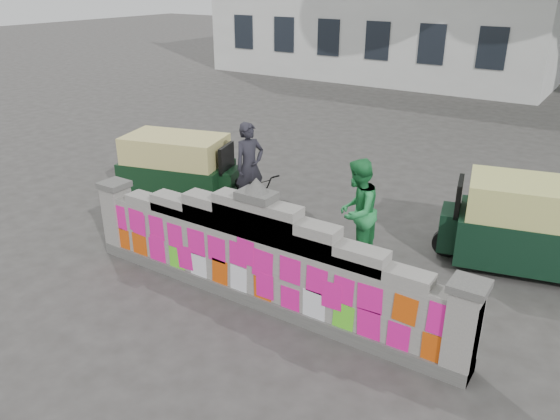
{
  "coord_description": "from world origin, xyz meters",
  "views": [
    {
      "loc": [
        4.19,
        -5.74,
        4.58
      ],
      "look_at": [
        -0.27,
        1.0,
        1.1
      ],
      "focal_mm": 35.0,
      "sensor_mm": 36.0,
      "label": 1
    }
  ],
  "objects": [
    {
      "name": "ground",
      "position": [
        0.0,
        0.0,
        0.0
      ],
      "size": [
        100.0,
        100.0,
        0.0
      ],
      "primitive_type": "plane",
      "color": "#383533",
      "rests_on": "ground"
    },
    {
      "name": "parapet_wall",
      "position": [
        -0.0,
        -0.01,
        0.75
      ],
      "size": [
        6.48,
        0.44,
        2.01
      ],
      "color": "#4C4C49",
      "rests_on": "ground"
    },
    {
      "name": "cyclist_bike",
      "position": [
        -1.94,
        2.45,
        0.52
      ],
      "size": [
        2.08,
        1.34,
        1.03
      ],
      "primitive_type": "imported",
      "rotation": [
        0.0,
        0.0,
        1.21
      ],
      "color": "black",
      "rests_on": "ground"
    },
    {
      "name": "cyclist_rider",
      "position": [
        -1.94,
        2.45,
        0.88
      ],
      "size": [
        0.62,
        0.75,
        1.75
      ],
      "primitive_type": "imported",
      "rotation": [
        0.0,
        0.0,
        1.21
      ],
      "color": "#24222B",
      "rests_on": "ground"
    },
    {
      "name": "pedestrian",
      "position": [
        0.62,
        2.01,
        0.92
      ],
      "size": [
        0.78,
        0.96,
        1.84
      ],
      "primitive_type": "imported",
      "rotation": [
        0.0,
        0.0,
        -1.48
      ],
      "color": "green",
      "rests_on": "ground"
    },
    {
      "name": "rickshaw_left",
      "position": [
        -3.78,
        2.37,
        0.76
      ],
      "size": [
        2.74,
        1.79,
        1.47
      ],
      "rotation": [
        0.0,
        0.0,
        0.27
      ],
      "color": "black",
      "rests_on": "ground"
    },
    {
      "name": "rickshaw_right",
      "position": [
        3.13,
        3.34,
        0.8
      ],
      "size": [
        2.87,
        1.8,
        1.54
      ],
      "rotation": [
        0.0,
        0.0,
        3.37
      ],
      "color": "black",
      "rests_on": "ground"
    }
  ]
}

